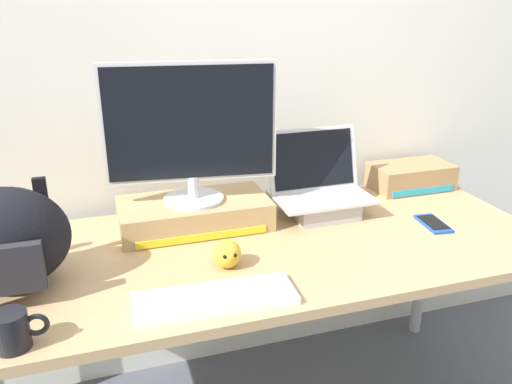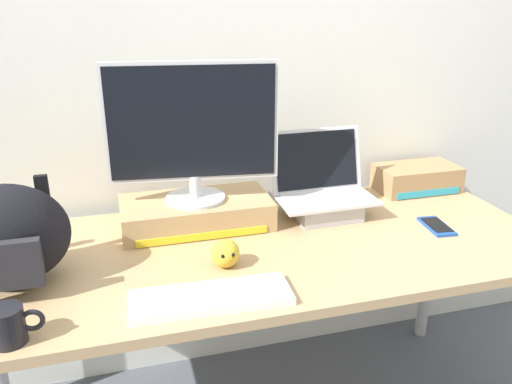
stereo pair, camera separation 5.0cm
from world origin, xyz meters
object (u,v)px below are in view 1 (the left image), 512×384
cell_phone (433,224)px  desktop_monitor (191,131)px  messenger_backpack (5,240)px  toner_box_cyan (411,176)px  external_keyboard (215,298)px  plush_toy (227,254)px  open_laptop (320,197)px  toner_box_yellow (194,213)px  coffee_mug (13,330)px

cell_phone → desktop_monitor: bearing=169.0°
messenger_backpack → toner_box_cyan: bearing=13.0°
external_keyboard → plush_toy: plush_toy is taller
cell_phone → toner_box_cyan: (0.13, 0.34, 0.04)m
messenger_backpack → cell_phone: (1.33, -0.00, -0.13)m
desktop_monitor → plush_toy: desktop_monitor is taller
cell_phone → plush_toy: 0.75m
open_laptop → external_keyboard: (-0.50, -0.45, -0.05)m
open_laptop → plush_toy: 0.50m
toner_box_yellow → toner_box_cyan: (0.91, 0.10, 0.00)m
desktop_monitor → messenger_backpack: 0.63m
toner_box_yellow → toner_box_cyan: bearing=6.5°
open_laptop → toner_box_yellow: bearing=176.0°
desktop_monitor → open_laptop: (0.45, -0.02, -0.27)m
coffee_mug → toner_box_yellow: bearing=45.4°
toner_box_cyan → coffee_mug: bearing=-156.4°
desktop_monitor → coffee_mug: 0.78m
desktop_monitor → coffee_mug: bearing=-127.0°
toner_box_yellow → messenger_backpack: bearing=-156.7°
coffee_mug → toner_box_cyan: (1.42, 0.62, 0.00)m
plush_toy → toner_box_cyan: 0.97m
external_keyboard → messenger_backpack: 0.57m
open_laptop → coffee_mug: 1.08m
toner_box_yellow → messenger_backpack: 0.60m
coffee_mug → toner_box_cyan: 1.55m
plush_toy → coffee_mug: bearing=-158.6°
open_laptop → plush_toy: open_laptop is taller
coffee_mug → plush_toy: coffee_mug is taller
toner_box_yellow → plush_toy: size_ratio=5.97×
open_laptop → coffee_mug: open_laptop is taller
open_laptop → plush_toy: size_ratio=4.12×
external_keyboard → messenger_backpack: messenger_backpack is taller
toner_box_cyan → external_keyboard: bearing=-148.8°
toner_box_yellow → cell_phone: bearing=-17.1°
coffee_mug → plush_toy: (0.55, 0.21, -0.00)m
desktop_monitor → messenger_backpack: size_ratio=1.65×
toner_box_yellow → desktop_monitor: bearing=-100.4°
open_laptop → plush_toy: bearing=-146.9°
desktop_monitor → open_laptop: 0.53m
external_keyboard → desktop_monitor: bearing=87.4°
toner_box_yellow → coffee_mug: toner_box_yellow is taller
open_laptop → coffee_mug: (-0.96, -0.49, -0.02)m
open_laptop → desktop_monitor: bearing=176.2°
desktop_monitor → external_keyboard: desktop_monitor is taller
coffee_mug → cell_phone: coffee_mug is taller
toner_box_cyan → cell_phone: bearing=-111.0°
plush_toy → toner_box_cyan: toner_box_cyan is taller
toner_box_yellow → plush_toy: bearing=-84.0°
messenger_backpack → toner_box_cyan: messenger_backpack is taller
external_keyboard → toner_box_cyan: toner_box_cyan is taller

